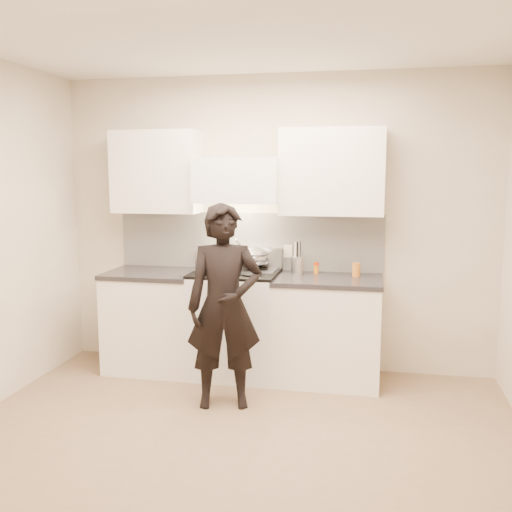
# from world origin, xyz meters

# --- Properties ---
(ground_plane) EXTENTS (4.00, 4.00, 0.00)m
(ground_plane) POSITION_xyz_m (0.00, 0.00, 0.00)
(ground_plane) COLOR #886B53
(room_shell) EXTENTS (4.04, 3.54, 2.70)m
(room_shell) POSITION_xyz_m (-0.06, 0.37, 1.60)
(room_shell) COLOR beige
(room_shell) RESTS_ON ground
(stove) EXTENTS (0.76, 0.65, 0.96)m
(stove) POSITION_xyz_m (-0.30, 1.42, 0.47)
(stove) COLOR white
(stove) RESTS_ON ground
(counter_right) EXTENTS (0.92, 0.67, 0.92)m
(counter_right) POSITION_xyz_m (0.53, 1.43, 0.46)
(counter_right) COLOR white
(counter_right) RESTS_ON ground
(counter_left) EXTENTS (0.82, 0.67, 0.92)m
(counter_left) POSITION_xyz_m (-1.08, 1.43, 0.46)
(counter_left) COLOR white
(counter_left) RESTS_ON ground
(wok) EXTENTS (0.37, 0.46, 0.30)m
(wok) POSITION_xyz_m (-0.18, 1.57, 1.06)
(wok) COLOR #AEAEB4
(wok) RESTS_ON stove
(stock_pot) EXTENTS (0.36, 0.26, 0.17)m
(stock_pot) POSITION_xyz_m (-0.50, 1.29, 1.04)
(stock_pot) COLOR #AEAEB4
(stock_pot) RESTS_ON stove
(utensil_crock) EXTENTS (0.11, 0.11, 0.29)m
(utensil_crock) POSITION_xyz_m (0.23, 1.58, 1.01)
(utensil_crock) COLOR silver
(utensil_crock) RESTS_ON counter_right
(spice_jar) EXTENTS (0.05, 0.05, 0.10)m
(spice_jar) POSITION_xyz_m (0.40, 1.60, 0.97)
(spice_jar) COLOR orange
(spice_jar) RESTS_ON counter_right
(oil_glass) EXTENTS (0.07, 0.07, 0.12)m
(oil_glass) POSITION_xyz_m (0.76, 1.54, 0.98)
(oil_glass) COLOR #C66F20
(oil_glass) RESTS_ON counter_right
(person) EXTENTS (0.66, 0.52, 1.59)m
(person) POSITION_xyz_m (-0.22, 0.72, 0.80)
(person) COLOR black
(person) RESTS_ON ground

